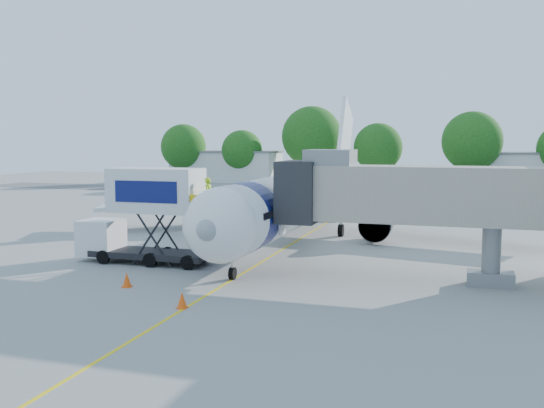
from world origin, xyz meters
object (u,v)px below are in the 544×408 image
(jet_bridge, at_px, (398,195))
(ground_tug, at_px, (203,317))
(aircraft, at_px, (301,198))
(catering_hiloader, at_px, (146,216))

(jet_bridge, xyz_separation_m, ground_tug, (-5.65, -11.49, -3.56))
(aircraft, height_order, jet_bridge, aircraft)
(aircraft, xyz_separation_m, jet_bridge, (7.99, -11.12, 1.39))
(catering_hiloader, bearing_deg, jet_bridge, 0.01)
(jet_bridge, relative_size, ground_tug, 3.31)
(aircraft, distance_m, catering_hiloader, 12.77)
(jet_bridge, bearing_deg, ground_tug, -116.18)
(jet_bridge, height_order, catering_hiloader, jet_bridge)
(aircraft, bearing_deg, jet_bridge, -54.30)
(aircraft, height_order, ground_tug, aircraft)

